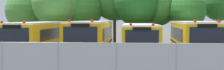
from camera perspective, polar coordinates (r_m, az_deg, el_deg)
ground_plane at (r=23.56m, az=0.49°, el=-3.89°), size 160.00×160.00×0.00m
school_bus_0 at (r=24.33m, az=-12.96°, el=-0.42°), size 2.69×10.42×2.68m
school_bus_1 at (r=23.66m, az=-3.79°, el=-0.37°), size 2.71×9.35×2.74m
school_bus_2 at (r=23.58m, az=4.99°, el=-0.64°), size 2.71×9.69×2.53m
school_bus_3 at (r=23.87m, az=14.26°, el=-0.43°), size 2.56×10.35×2.73m
tree_0 at (r=35.14m, az=-15.10°, el=4.08°), size 4.28×4.28×5.79m
tree_1 at (r=32.17m, az=-9.54°, el=5.68°), size 4.89×4.89×6.80m
tree_2 at (r=33.20m, az=-5.99°, el=5.29°), size 5.03×5.03×6.59m
tree_4 at (r=31.05m, az=4.90°, el=5.95°), size 4.61×4.54×6.60m
tree_5 at (r=32.01m, az=8.21°, el=5.20°), size 4.20×4.20×6.26m
tree_6 at (r=30.92m, az=13.39°, el=4.13°), size 3.51×3.51×5.31m
tree_7 at (r=34.33m, az=18.63°, el=5.18°), size 3.41×3.41×5.98m
chainlink_fence at (r=13.35m, az=-4.44°, el=-5.04°), size 17.08×0.07×1.81m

